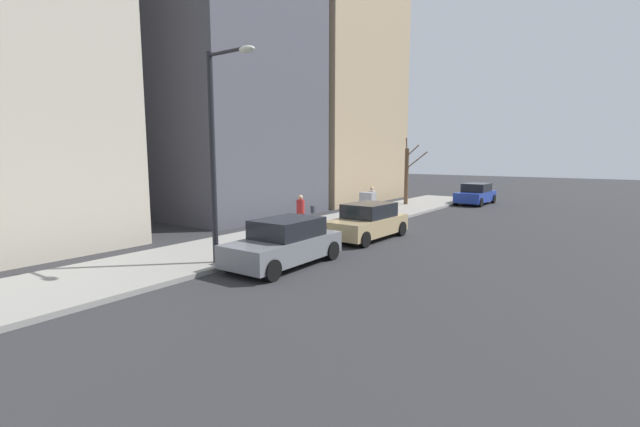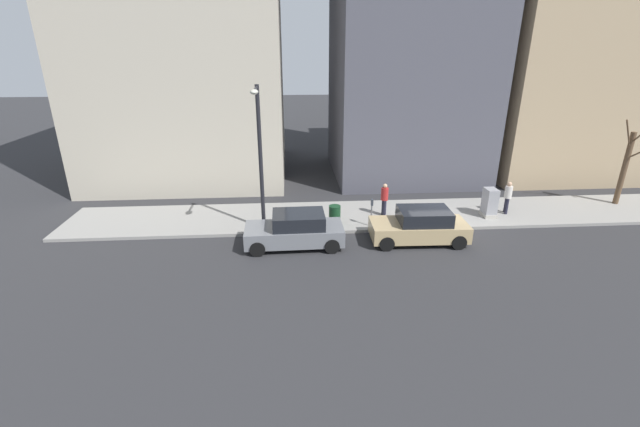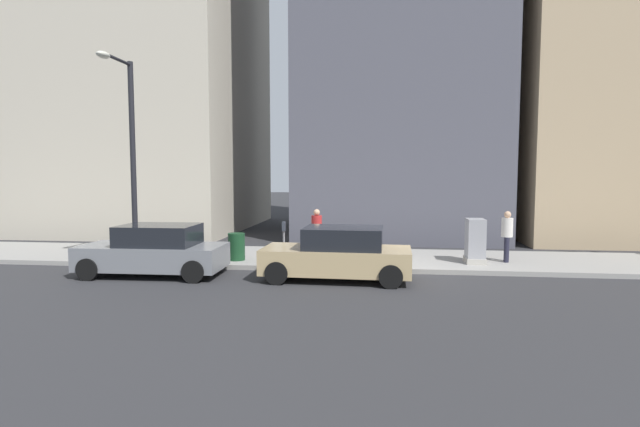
{
  "view_description": "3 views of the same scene",
  "coord_description": "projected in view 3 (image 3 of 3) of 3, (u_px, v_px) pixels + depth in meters",
  "views": [
    {
      "loc": [
        -10.0,
        17.19,
        3.56
      ],
      "look_at": [
        1.78,
        0.85,
        0.81
      ],
      "focal_mm": 24.0,
      "sensor_mm": 36.0,
      "label": 1
    },
    {
      "loc": [
        -18.0,
        6.99,
        8.15
      ],
      "look_at": [
        0.19,
        5.67,
        0.96
      ],
      "focal_mm": 24.0,
      "sensor_mm": 36.0,
      "label": 2
    },
    {
      "loc": [
        -15.1,
        0.2,
        3.08
      ],
      "look_at": [
        1.91,
        2.23,
        1.65
      ],
      "focal_mm": 28.0,
      "sensor_mm": 36.0,
      "label": 3
    }
  ],
  "objects": [
    {
      "name": "streetlamp",
      "position": [
        129.0,
        143.0,
        16.1
      ],
      "size": [
        1.97,
        0.32,
        6.5
      ],
      "color": "black",
      "rests_on": "sidewalk"
    },
    {
      "name": "sidewalk",
      "position": [
        385.0,
        260.0,
        17.15
      ],
      "size": [
        4.0,
        36.0,
        0.15
      ],
      "primitive_type": "cube",
      "color": "gray",
      "rests_on": "ground"
    },
    {
      "name": "ground_plane",
      "position": [
        385.0,
        273.0,
        15.18
      ],
      "size": [
        120.0,
        120.0,
        0.0
      ],
      "primitive_type": "plane",
      "color": "#2B2B2D"
    },
    {
      "name": "parking_meter",
      "position": [
        284.0,
        238.0,
        15.92
      ],
      "size": [
        0.14,
        0.1,
        1.35
      ],
      "color": "slate",
      "rests_on": "sidewalk"
    },
    {
      "name": "office_tower_left",
      "position": [
        624.0,
        55.0,
        24.0
      ],
      "size": [
        11.04,
        11.04,
        17.45
      ],
      "primitive_type": "cube",
      "color": "tan",
      "rests_on": "ground"
    },
    {
      "name": "pedestrian_midblock",
      "position": [
        317.0,
        230.0,
        17.13
      ],
      "size": [
        0.4,
        0.36,
        1.66
      ],
      "rotation": [
        0.0,
        0.0,
        0.08
      ],
      "color": "#1E1E2D",
      "rests_on": "sidewalk"
    },
    {
      "name": "parked_car_tan",
      "position": [
        338.0,
        254.0,
        14.21
      ],
      "size": [
        2.03,
        4.25,
        1.52
      ],
      "rotation": [
        0.0,
        0.0,
        -0.03
      ],
      "color": "tan",
      "rests_on": "ground"
    },
    {
      "name": "office_tower_right",
      "position": [
        139.0,
        38.0,
        27.22
      ],
      "size": [
        11.89,
        11.89,
        20.72
      ],
      "primitive_type": "cube",
      "color": "#BCB29E",
      "rests_on": "ground"
    },
    {
      "name": "trash_bin",
      "position": [
        236.0,
        247.0,
        16.6
      ],
      "size": [
        0.56,
        0.56,
        0.9
      ],
      "primitive_type": "cylinder",
      "color": "#14381E",
      "rests_on": "sidewalk"
    },
    {
      "name": "utility_box",
      "position": [
        475.0,
        241.0,
        16.05
      ],
      "size": [
        0.83,
        0.61,
        1.43
      ],
      "color": "#A8A399",
      "rests_on": "sidewalk"
    },
    {
      "name": "parked_car_grey",
      "position": [
        155.0,
        251.0,
        14.82
      ],
      "size": [
        1.98,
        4.23,
        1.52
      ],
      "rotation": [
        0.0,
        0.0,
        0.02
      ],
      "color": "slate",
      "rests_on": "ground"
    },
    {
      "name": "pedestrian_near_meter",
      "position": [
        507.0,
        233.0,
        16.25
      ],
      "size": [
        0.39,
        0.36,
        1.66
      ],
      "rotation": [
        0.0,
        0.0,
        6.01
      ],
      "color": "#1E1E2D",
      "rests_on": "sidewalk"
    }
  ]
}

